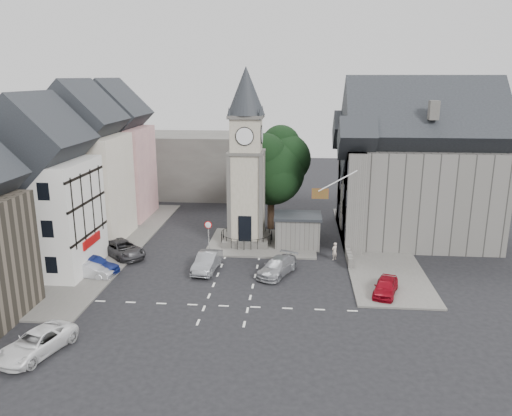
# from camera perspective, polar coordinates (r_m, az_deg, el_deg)

# --- Properties ---
(ground) EXTENTS (120.00, 120.00, 0.00)m
(ground) POSITION_cam_1_polar(r_m,az_deg,el_deg) (40.13, -2.26, -7.71)
(ground) COLOR black
(ground) RESTS_ON ground
(pavement_west) EXTENTS (6.00, 30.00, 0.14)m
(pavement_west) POSITION_cam_1_polar(r_m,az_deg,el_deg) (48.57, -16.19, -4.14)
(pavement_west) COLOR #595651
(pavement_west) RESTS_ON ground
(pavement_east) EXTENTS (6.00, 26.00, 0.14)m
(pavement_east) POSITION_cam_1_polar(r_m,az_deg,el_deg) (47.86, 13.42, -4.23)
(pavement_east) COLOR #595651
(pavement_east) RESTS_ON ground
(central_island) EXTENTS (10.00, 8.00, 0.16)m
(central_island) POSITION_cam_1_polar(r_m,az_deg,el_deg) (47.41, 0.74, -3.98)
(central_island) COLOR #595651
(central_island) RESTS_ON ground
(road_markings) EXTENTS (20.00, 8.00, 0.01)m
(road_markings) POSITION_cam_1_polar(r_m,az_deg,el_deg) (35.15, -3.38, -11.12)
(road_markings) COLOR silver
(road_markings) RESTS_ON ground
(clock_tower) EXTENTS (4.86, 4.86, 16.25)m
(clock_tower) POSITION_cam_1_polar(r_m,az_deg,el_deg) (45.58, -1.11, 5.68)
(clock_tower) COLOR #4C4944
(clock_tower) RESTS_ON ground
(stone_shelter) EXTENTS (4.30, 3.30, 3.08)m
(stone_shelter) POSITION_cam_1_polar(r_m,az_deg,el_deg) (46.37, 4.78, -2.57)
(stone_shelter) COLOR #63615B
(stone_shelter) RESTS_ON ground
(town_tree) EXTENTS (7.20, 7.20, 10.80)m
(town_tree) POSITION_cam_1_polar(r_m,az_deg,el_deg) (50.54, 1.75, 5.26)
(town_tree) COLOR black
(town_tree) RESTS_ON ground
(warning_sign_post) EXTENTS (0.70, 0.19, 2.85)m
(warning_sign_post) POSITION_cam_1_polar(r_m,az_deg,el_deg) (44.96, -5.48, -2.50)
(warning_sign_post) COLOR black
(warning_sign_post) RESTS_ON ground
(terrace_pink) EXTENTS (8.10, 7.60, 12.80)m
(terrace_pink) POSITION_cam_1_polar(r_m,az_deg,el_deg) (57.18, -15.94, 5.42)
(terrace_pink) COLOR #BC8186
(terrace_pink) RESTS_ON ground
(terrace_cream) EXTENTS (8.10, 7.60, 12.80)m
(terrace_cream) POSITION_cam_1_polar(r_m,az_deg,el_deg) (49.90, -19.14, 3.86)
(terrace_cream) COLOR beige
(terrace_cream) RESTS_ON ground
(terrace_tudor) EXTENTS (8.10, 7.60, 12.00)m
(terrace_tudor) POSITION_cam_1_polar(r_m,az_deg,el_deg) (42.95, -23.33, 1.25)
(terrace_tudor) COLOR silver
(terrace_tudor) RESTS_ON ground
(backdrop_west) EXTENTS (20.00, 10.00, 8.00)m
(backdrop_west) POSITION_cam_1_polar(r_m,az_deg,el_deg) (67.84, -9.47, 4.98)
(backdrop_west) COLOR #4C4944
(backdrop_west) RESTS_ON ground
(east_building) EXTENTS (14.40, 11.40, 12.60)m
(east_building) POSITION_cam_1_polar(r_m,az_deg,el_deg) (49.82, 17.45, 3.61)
(east_building) COLOR #63615B
(east_building) RESTS_ON ground
(east_boundary_wall) EXTENTS (0.40, 16.00, 0.90)m
(east_boundary_wall) POSITION_cam_1_polar(r_m,az_deg,el_deg) (49.29, 9.89, -3.02)
(east_boundary_wall) COLOR #63615B
(east_boundary_wall) RESTS_ON ground
(flagpole) EXTENTS (3.68, 0.10, 2.74)m
(flagpole) POSITION_cam_1_polar(r_m,az_deg,el_deg) (41.74, 9.32, 3.06)
(flagpole) COLOR white
(flagpole) RESTS_ON ground
(car_west_blue) EXTENTS (4.66, 3.03, 1.48)m
(car_west_blue) POSITION_cam_1_polar(r_m,az_deg,el_deg) (42.41, -18.04, -6.12)
(car_west_blue) COLOR navy
(car_west_blue) RESTS_ON ground
(car_west_silver) EXTENTS (3.95, 1.72, 1.26)m
(car_west_silver) POSITION_cam_1_polar(r_m,az_deg,el_deg) (41.64, -18.53, -6.71)
(car_west_silver) COLOR #ACAFB4
(car_west_silver) RESTS_ON ground
(car_west_grey) EXTENTS (5.33, 5.18, 1.41)m
(car_west_grey) POSITION_cam_1_polar(r_m,az_deg,el_deg) (45.42, -15.00, -4.53)
(car_west_grey) COLOR #323234
(car_west_grey) RESTS_ON ground
(car_island_silver) EXTENTS (1.98, 4.61, 1.48)m
(car_island_silver) POSITION_cam_1_polar(r_m,az_deg,el_deg) (41.05, -5.61, -6.12)
(car_island_silver) COLOR gray
(car_island_silver) RESTS_ON ground
(car_island_east) EXTENTS (3.58, 4.95, 1.33)m
(car_island_east) POSITION_cam_1_polar(r_m,az_deg,el_deg) (40.09, 2.46, -6.71)
(car_island_east) COLOR #989AA0
(car_island_east) RESTS_ON ground
(car_east_red) EXTENTS (2.56, 4.01, 1.27)m
(car_east_red) POSITION_cam_1_polar(r_m,az_deg,el_deg) (37.71, 14.60, -8.68)
(car_east_red) COLOR maroon
(car_east_red) RESTS_ON ground
(van_sw_white) EXTENTS (3.60, 5.28, 1.34)m
(van_sw_white) POSITION_cam_1_polar(r_m,az_deg,el_deg) (31.95, -23.79, -13.94)
(van_sw_white) COLOR silver
(van_sw_white) RESTS_ON ground
(pedestrian) EXTENTS (0.67, 0.66, 1.56)m
(pedestrian) POSITION_cam_1_polar(r_m,az_deg,el_deg) (43.62, 8.96, -4.90)
(pedestrian) COLOR beige
(pedestrian) RESTS_ON ground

